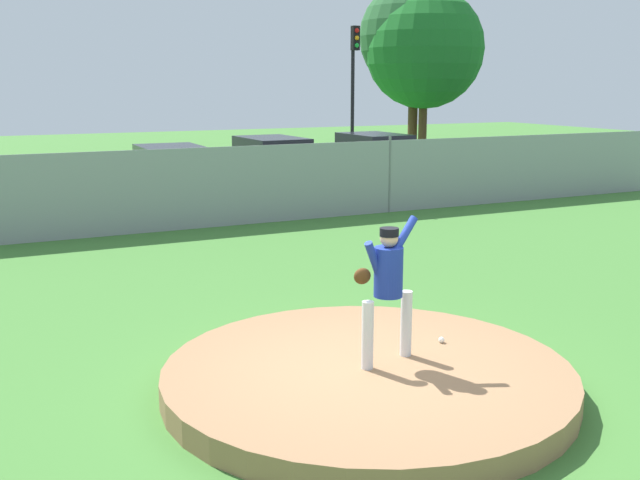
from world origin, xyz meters
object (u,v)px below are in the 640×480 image
object	(u,v)px
pitcher_youth	(387,280)
parked_car_navy	(374,163)
parked_car_slate	(172,174)
traffic_light_far	(354,74)
baseball	(441,340)
traffic_cone_orange	(126,199)
parked_car_charcoal	(272,168)

from	to	relation	value
pitcher_youth	parked_car_navy	size ratio (longest dim) A/B	0.38
parked_car_slate	traffic_light_far	xyz separation A→B (m)	(8.35, 4.49, 2.94)
baseball	traffic_cone_orange	world-z (taller)	traffic_cone_orange
pitcher_youth	baseball	world-z (taller)	pitcher_youth
baseball	parked_car_charcoal	distance (m)	14.34
baseball	parked_car_navy	distance (m)	15.54
pitcher_youth	traffic_light_far	bearing A→B (deg)	62.82
pitcher_youth	parked_car_charcoal	world-z (taller)	pitcher_youth
parked_car_navy	traffic_cone_orange	size ratio (longest dim) A/B	7.94
parked_car_charcoal	parked_car_navy	distance (m)	3.54
baseball	parked_car_charcoal	world-z (taller)	parked_car_charcoal
parked_car_slate	pitcher_youth	bearing A→B (deg)	-95.43
traffic_light_far	pitcher_youth	bearing A→B (deg)	-117.18
traffic_light_far	parked_car_navy	bearing A→B (deg)	-110.67
parked_car_slate	traffic_cone_orange	world-z (taller)	parked_car_slate
parked_car_charcoal	traffic_light_far	size ratio (longest dim) A/B	0.83
parked_car_slate	parked_car_navy	distance (m)	6.54
traffic_light_far	parked_car_charcoal	bearing A→B (deg)	-138.28
parked_car_navy	traffic_light_far	bearing A→B (deg)	69.33
traffic_cone_orange	traffic_light_far	bearing A→B (deg)	28.27
parked_car_charcoal	traffic_cone_orange	distance (m)	4.58
baseball	traffic_light_far	xyz separation A→B (m)	(8.80, 18.69, 3.38)
baseball	traffic_light_far	bearing A→B (deg)	64.79
baseball	parked_car_charcoal	size ratio (longest dim) A/B	0.02
parked_car_navy	traffic_light_far	world-z (taller)	traffic_light_far
parked_car_slate	traffic_cone_orange	bearing A→B (deg)	-151.66
parked_car_charcoal	parked_car_navy	bearing A→B (deg)	-0.58
baseball	parked_car_charcoal	xyz separation A→B (m)	(3.44, 13.91, 0.52)
pitcher_youth	traffic_cone_orange	xyz separation A→B (m)	(-0.14, 13.63, -0.97)
parked_car_slate	traffic_light_far	distance (m)	9.93
pitcher_youth	traffic_light_far	size ratio (longest dim) A/B	0.30
parked_car_navy	pitcher_youth	bearing A→B (deg)	-119.24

